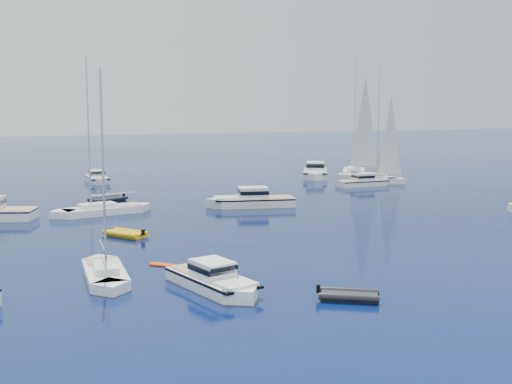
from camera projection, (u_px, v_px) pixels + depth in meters
ground at (398, 276)px, 39.41m from camera, size 400.00×400.00×0.00m
motor_cruiser_near at (214, 289)px, 36.59m from camera, size 4.36×8.31×2.09m
motor_cruiser_centre at (251, 206)px, 66.60m from camera, size 10.20×4.85×2.57m
motor_cruiser_far_r at (364, 186)px, 83.71m from camera, size 8.05×2.56×2.11m
motor_cruiser_distant at (315, 177)px, 93.77m from camera, size 7.94×11.19×2.85m
motor_cruiser_horizon at (97, 182)px, 87.77m from camera, size 2.69×8.14×2.12m
sailboat_fore at (105, 278)px, 38.90m from camera, size 2.65×8.87×12.90m
sailboat_mid_l at (102, 214)px, 61.92m from camera, size 10.80×4.79×15.38m
sailboat_sails_r at (370, 181)px, 88.81m from camera, size 7.69×11.29×16.45m
sailboat_sails_far at (354, 175)px, 96.69m from camera, size 8.79×12.05×17.80m
tender_yellow at (126, 236)px, 51.43m from camera, size 3.84×4.21×0.95m
tender_grey_near at (349, 300)px, 34.65m from camera, size 3.81×3.33×0.95m
tender_grey_far at (108, 201)px, 70.12m from camera, size 4.78×3.92×0.95m
kayak_orange at (169, 266)px, 41.78m from camera, size 2.31×2.19×0.30m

